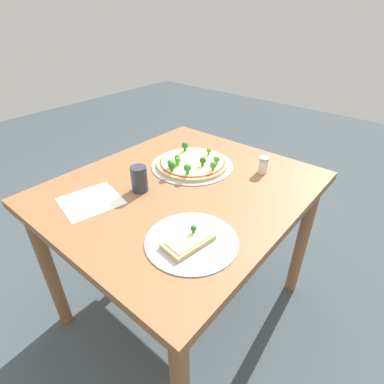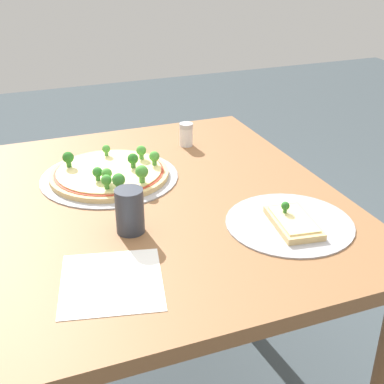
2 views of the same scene
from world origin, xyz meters
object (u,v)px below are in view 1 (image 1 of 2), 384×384
object	(u,v)px
pizza_tray_whole	(192,163)
pizza_tray_slice	(190,241)
dining_table	(182,205)
drinking_cup	(139,179)
condiment_shaker	(263,165)

from	to	relation	value
pizza_tray_whole	pizza_tray_slice	bearing A→B (deg)	-140.65
dining_table	pizza_tray_whole	size ratio (longest dim) A/B	2.79
pizza_tray_whole	drinking_cup	bearing A→B (deg)	175.54
drinking_cup	condiment_shaker	bearing A→B (deg)	-34.02
pizza_tray_slice	condiment_shaker	size ratio (longest dim) A/B	4.10
pizza_tray_whole	drinking_cup	xyz separation A→B (m)	(-0.31, 0.02, 0.04)
dining_table	pizza_tray_slice	xyz separation A→B (m)	(-0.25, -0.26, 0.11)
dining_table	pizza_tray_whole	distance (m)	0.22
dining_table	pizza_tray_slice	size ratio (longest dim) A/B	3.52
pizza_tray_whole	pizza_tray_slice	distance (m)	0.54
dining_table	pizza_tray_slice	world-z (taller)	pizza_tray_slice
condiment_shaker	drinking_cup	bearing A→B (deg)	145.98
dining_table	pizza_tray_slice	bearing A→B (deg)	-133.95
pizza_tray_slice	condiment_shaker	world-z (taller)	condiment_shaker
pizza_tray_whole	pizza_tray_slice	world-z (taller)	pizza_tray_whole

